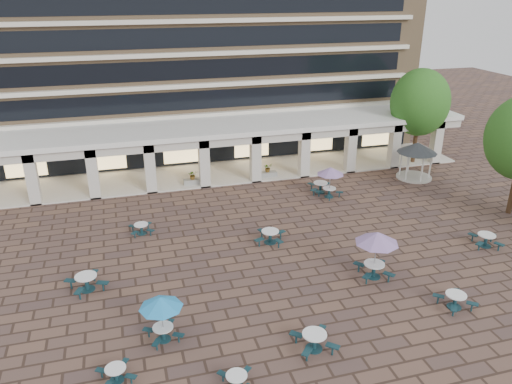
% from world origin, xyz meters
% --- Properties ---
extents(ground, '(120.00, 120.00, 0.00)m').
position_xyz_m(ground, '(0.00, 0.00, 0.00)').
color(ground, brown).
rests_on(ground, ground).
extents(apartment_building, '(40.00, 15.50, 25.20)m').
position_xyz_m(apartment_building, '(0.00, 25.47, 12.60)').
color(apartment_building, '#9C7C58').
rests_on(apartment_building, ground).
extents(retail_arcade, '(42.00, 6.60, 4.40)m').
position_xyz_m(retail_arcade, '(0.00, 14.80, 3.00)').
color(retail_arcade, white).
rests_on(retail_arcade, ground).
extents(picnic_table_0, '(1.54, 1.54, 0.66)m').
position_xyz_m(picnic_table_0, '(-4.85, -9.47, 0.39)').
color(picnic_table_0, '#15373F').
rests_on(picnic_table_0, ground).
extents(picnic_table_1, '(1.91, 1.91, 0.83)m').
position_xyz_m(picnic_table_1, '(-0.98, -8.14, 0.50)').
color(picnic_table_1, '#15373F').
rests_on(picnic_table_1, ground).
extents(picnic_table_2, '(1.83, 1.83, 0.77)m').
position_xyz_m(picnic_table_2, '(6.99, -7.17, 0.46)').
color(picnic_table_2, '#15373F').
rests_on(picnic_table_2, ground).
extents(picnic_table_3, '(2.14, 2.14, 0.80)m').
position_xyz_m(picnic_table_3, '(12.81, -2.19, 0.48)').
color(picnic_table_3, '#15373F').
rests_on(picnic_table_3, ground).
extents(picnic_table_4, '(1.98, 1.98, 2.29)m').
position_xyz_m(picnic_table_4, '(-7.36, -5.68, 1.94)').
color(picnic_table_4, '#15373F').
rests_on(picnic_table_4, ground).
extents(picnic_table_5, '(1.69, 1.69, 0.65)m').
position_xyz_m(picnic_table_5, '(-9.49, -7.73, 0.39)').
color(picnic_table_5, '#15373F').
rests_on(picnic_table_5, ground).
extents(picnic_table_6, '(2.39, 2.39, 2.76)m').
position_xyz_m(picnic_table_6, '(4.42, -3.50, 2.35)').
color(picnic_table_6, '#15373F').
rests_on(picnic_table_6, ground).
extents(picnic_table_8, '(2.34, 2.34, 0.86)m').
position_xyz_m(picnic_table_8, '(-10.83, -0.48, 0.51)').
color(picnic_table_8, '#15373F').
rests_on(picnic_table_8, ground).
extents(picnic_table_9, '(2.27, 2.27, 0.83)m').
position_xyz_m(picnic_table_9, '(0.10, 1.88, 0.49)').
color(picnic_table_9, '#15373F').
rests_on(picnic_table_9, ground).
extents(picnic_table_11, '(2.07, 2.07, 2.39)m').
position_xyz_m(picnic_table_11, '(6.61, 7.62, 2.03)').
color(picnic_table_11, '#15373F').
rests_on(picnic_table_11, ground).
extents(picnic_table_12, '(1.62, 1.62, 0.69)m').
position_xyz_m(picnic_table_12, '(-7.60, 5.33, 0.41)').
color(picnic_table_12, '#15373F').
rests_on(picnic_table_12, ground).
extents(picnic_table_13, '(2.12, 2.12, 0.83)m').
position_xyz_m(picnic_table_13, '(6.32, 8.66, 0.49)').
color(picnic_table_13, '#15373F').
rests_on(picnic_table_13, ground).
extents(gazebo, '(3.27, 3.27, 3.04)m').
position_xyz_m(gazebo, '(15.13, 9.48, 2.29)').
color(gazebo, beige).
rests_on(gazebo, ground).
extents(tree_east_c, '(5.10, 5.10, 8.49)m').
position_xyz_m(tree_east_c, '(17.14, 12.87, 5.55)').
color(tree_east_c, '#46301C').
rests_on(tree_east_c, ground).
extents(planter_left, '(1.50, 0.65, 1.26)m').
position_xyz_m(planter_left, '(-3.00, 12.90, 0.50)').
color(planter_left, '#999994').
rests_on(planter_left, ground).
extents(planter_right, '(1.50, 0.76, 1.26)m').
position_xyz_m(planter_right, '(3.32, 12.90, 0.51)').
color(planter_right, '#999994').
rests_on(planter_right, ground).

